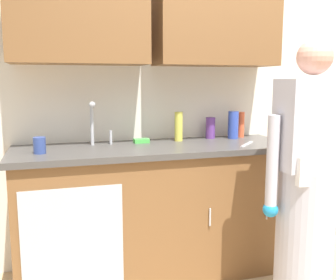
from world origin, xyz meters
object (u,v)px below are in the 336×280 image
(bottle_water_tall, at_px, (179,127))
(person_at_sink, at_px, (307,200))
(sink, at_px, (101,150))
(knife_on_counter, at_px, (247,144))
(cup_by_sink, at_px, (40,145))
(sponge, at_px, (141,141))
(bottle_water_short, at_px, (241,125))
(bottle_dish_liquid, at_px, (210,128))
(bottle_cleaner_spray, at_px, (233,125))

(bottle_water_tall, bearing_deg, person_at_sink, -59.02)
(sink, height_order, knife_on_counter, sink)
(cup_by_sink, height_order, sponge, cup_by_sink)
(sink, height_order, cup_by_sink, sink)
(bottle_water_short, relative_size, knife_on_counter, 0.84)
(bottle_dish_liquid, bearing_deg, sink, -167.03)
(bottle_water_tall, height_order, cup_by_sink, bottle_water_tall)
(bottle_water_short, xyz_separation_m, bottle_water_tall, (-0.54, -0.05, 0.01))
(bottle_water_tall, relative_size, sponge, 1.99)
(bottle_water_short, bearing_deg, person_at_sink, -91.64)
(bottle_water_short, bearing_deg, bottle_cleaner_spray, -150.23)
(person_at_sink, xyz_separation_m, bottle_dish_liquid, (-0.23, 0.92, 0.33))
(sink, bearing_deg, knife_on_counter, -8.62)
(bottle_cleaner_spray, xyz_separation_m, cup_by_sink, (-1.44, -0.23, -0.06))
(bottle_water_short, bearing_deg, sponge, -176.10)
(bottle_water_short, distance_m, sponge, 0.84)
(bottle_water_tall, bearing_deg, bottle_dish_liquid, 10.93)
(bottle_water_short, distance_m, bottle_water_tall, 0.55)
(person_at_sink, bearing_deg, sink, 147.60)
(bottle_cleaner_spray, bearing_deg, person_at_sink, -85.59)
(person_at_sink, relative_size, bottle_water_tall, 7.39)
(cup_by_sink, bearing_deg, bottle_cleaner_spray, 9.10)
(bottle_dish_liquid, bearing_deg, sponge, -173.82)
(sink, distance_m, bottle_dish_liquid, 0.91)
(bottle_water_short, distance_m, cup_by_sink, 1.56)
(bottle_water_short, height_order, sponge, bottle_water_short)
(sink, xyz_separation_m, bottle_water_tall, (0.60, 0.15, 0.12))
(sponge, bearing_deg, person_at_sink, -46.65)
(sink, xyz_separation_m, knife_on_counter, (1.02, -0.15, 0.02))
(sponge, bearing_deg, sink, -155.69)
(bottle_water_tall, relative_size, knife_on_counter, 0.91)
(sink, xyz_separation_m, cup_by_sink, (-0.39, -0.08, 0.07))
(cup_by_sink, bearing_deg, person_at_sink, -22.60)
(sink, distance_m, cup_by_sink, 0.40)
(bottle_water_short, xyz_separation_m, bottle_dish_liquid, (-0.26, 0.01, -0.02))
(bottle_water_short, height_order, bottle_water_tall, bottle_water_tall)
(bottle_cleaner_spray, bearing_deg, sink, -172.10)
(bottle_cleaner_spray, height_order, sponge, bottle_cleaner_spray)
(bottle_water_short, height_order, cup_by_sink, bottle_water_short)
(person_at_sink, height_order, cup_by_sink, person_at_sink)
(sink, relative_size, person_at_sink, 0.31)
(bottle_cleaner_spray, distance_m, sponge, 0.75)
(bottle_water_short, height_order, bottle_dish_liquid, bottle_water_short)
(person_at_sink, xyz_separation_m, bottle_water_short, (0.03, 0.91, 0.35))
(bottle_water_short, bearing_deg, bottle_water_tall, -174.79)
(bottle_dish_liquid, bearing_deg, bottle_water_short, -1.11)
(bottle_water_tall, distance_m, sponge, 0.30)
(bottle_cleaner_spray, bearing_deg, bottle_water_short, 29.77)
(bottle_cleaner_spray, bearing_deg, cup_by_sink, -170.90)
(sponge, bearing_deg, bottle_cleaner_spray, 0.31)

